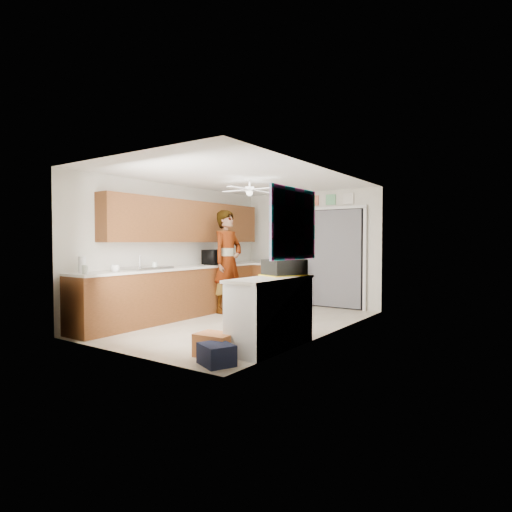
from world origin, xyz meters
The scene contains 40 objects.
floor centered at (0.00, 0.00, 0.00)m, with size 5.00×5.00×0.00m, color beige.
ceiling centered at (0.00, 0.00, 2.50)m, with size 5.00×5.00×0.00m, color white.
wall_back centered at (0.00, 2.50, 1.25)m, with size 3.20×3.20×0.00m, color silver.
wall_front centered at (0.00, -2.50, 1.25)m, with size 3.20×3.20×0.00m, color silver.
wall_left centered at (-1.60, 0.00, 1.25)m, with size 5.00×5.00×0.00m, color silver.
wall_right centered at (1.60, 0.00, 1.25)m, with size 5.00×5.00×0.00m, color silver.
left_base_cabinets centered at (-1.30, 0.00, 0.45)m, with size 0.60×4.80×0.90m, color brown.
left_countertop centered at (-1.29, 0.00, 0.92)m, with size 0.62×4.80×0.04m, color white.
upper_cabinets centered at (-1.44, 0.20, 1.80)m, with size 0.32×4.00×0.80m, color brown.
sink_basin centered at (-1.29, -1.00, 0.95)m, with size 0.50×0.76×0.06m, color silver.
faucet centered at (-1.48, -1.00, 1.05)m, with size 0.03×0.03×0.22m, color silver.
peninsula_base centered at (-0.50, 2.00, 0.45)m, with size 1.00×0.60×0.90m, color brown.
peninsula_top centered at (-0.50, 2.00, 0.92)m, with size 1.04×0.64×0.04m, color white.
back_opening_recess centered at (0.25, 2.47, 1.05)m, with size 2.00×0.06×2.10m, color black.
curtain_panel centered at (0.25, 2.43, 1.05)m, with size 1.90×0.03×2.05m, color gray.
door_trim_left centered at (-0.77, 2.44, 1.05)m, with size 0.06×0.04×2.10m, color white.
door_trim_right centered at (1.27, 2.44, 1.05)m, with size 0.06×0.04×2.10m, color white.
door_trim_head centered at (0.25, 2.44, 2.12)m, with size 2.10×0.04×0.06m, color white.
header_frame_1 centered at (-0.25, 2.47, 2.30)m, with size 0.22×0.02×0.22m, color #51BCD9.
header_frame_2 centered at (0.10, 2.47, 2.30)m, with size 0.22×0.02×0.22m, color #D97051.
header_frame_3 centered at (0.50, 2.47, 2.30)m, with size 0.22×0.02×0.22m, color #69B880.
header_frame_4 centered at (0.90, 2.47, 2.30)m, with size 0.22×0.02×0.22m, color white.
route66_sign centered at (-0.95, 2.47, 2.30)m, with size 0.22×0.02×0.26m, color silver.
right_counter_base centered at (1.35, -1.20, 0.45)m, with size 0.50×1.40×0.90m, color white.
right_counter_top centered at (1.34, -1.20, 0.92)m, with size 0.54×1.44×0.04m, color white.
abstract_painting centered at (1.58, -1.00, 1.65)m, with size 0.03×1.15×0.95m, color #E152C3.
ceiling_fan centered at (0.00, 0.20, 2.32)m, with size 1.14×1.14×0.24m, color white.
microwave centered at (-1.23, 0.79, 1.09)m, with size 0.55×0.37×0.30m, color black.
cup centered at (-1.21, -1.72, 0.99)m, with size 0.14×0.14×0.11m, color white.
jar_a centered at (-1.13, -0.98, 1.00)m, with size 0.09×0.09×0.12m, color silver.
jar_b centered at (-1.19, -2.25, 1.01)m, with size 0.09×0.09×0.13m, color silver.
paper_towel_roll centered at (-1.45, -2.13, 1.06)m, with size 0.11×0.11×0.25m, color white.
suitcase centered at (1.32, -0.81, 1.05)m, with size 0.39×0.53×0.23m, color black.
suitcase_rim centered at (1.32, -0.81, 0.94)m, with size 0.44×0.58×0.02m, color yellow.
suitcase_lid centered at (1.32, -0.52, 1.30)m, with size 0.42×0.03×0.50m, color black.
cardboard_box centered at (1.00, -1.93, 0.14)m, with size 0.45×0.34×0.28m, color #C4683D.
navy_crate centered at (1.25, -2.20, 0.12)m, with size 0.40×0.33×0.24m, color black.
cabinet_door_panel centered at (0.42, -0.23, 0.30)m, with size 0.39×0.03×0.59m, color brown.
man centered at (-0.90, 0.71, 1.02)m, with size 0.74×0.49×2.03m, color white.
dog centered at (0.28, 0.55, 0.22)m, with size 0.24×0.55×0.43m, color black.
Camera 1 is at (4.38, -5.93, 1.42)m, focal length 30.00 mm.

